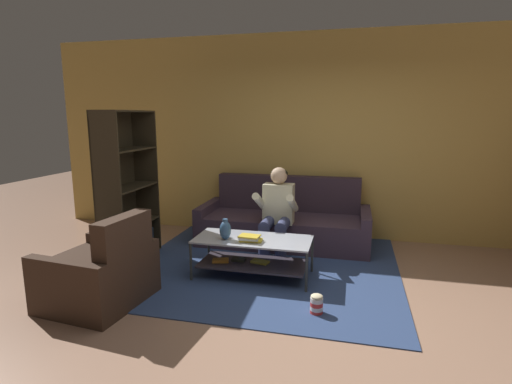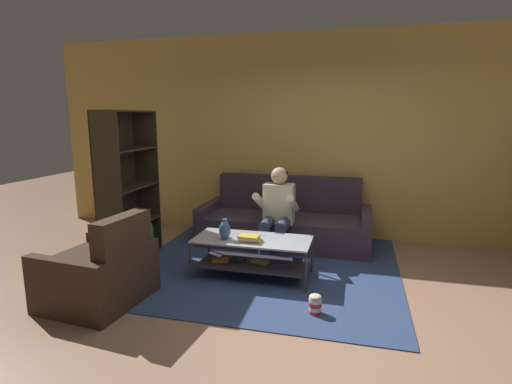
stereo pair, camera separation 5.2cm
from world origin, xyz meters
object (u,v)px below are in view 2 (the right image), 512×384
Objects in this scene: book_stack at (249,238)px; armchair at (100,273)px; coffee_table at (252,251)px; bookshelf at (127,207)px; couch at (285,223)px; person_seated_center at (277,209)px; popcorn_tub at (315,304)px; vase at (225,230)px.

armchair is (-1.24, -0.85, -0.19)m from book_stack.
bookshelf is (-1.62, 0.15, 0.37)m from coffee_table.
armchair is at bearing -145.58° from book_stack.
armchair is (-1.23, -0.95, -0.00)m from coffee_table.
couch is 1.28m from coffee_table.
person_seated_center is at bearing 50.60° from armchair.
person_seated_center reaches higher than book_stack.
person_seated_center is at bearing 114.35° from popcorn_tub.
book_stack is at bearing -8.96° from bookshelf.
person_seated_center is 4.51× the size of book_stack.
popcorn_tub is at bearing -29.23° from vase.
bookshelf reaches higher than vase.
person_seated_center is 1.62m from popcorn_tub.
vase is at bearing 179.70° from book_stack.
couch is 0.64m from person_seated_center.
person_seated_center is 2.18m from armchair.
bookshelf is at bearing 160.67° from popcorn_tub.
book_stack is at bearing -89.28° from coffee_table.
person_seated_center is 1.84m from bookshelf.
book_stack is 1.32× the size of popcorn_tub.
bookshelf is at bearing 171.04° from book_stack.
book_stack is (0.27, -0.00, -0.07)m from vase.
bookshelf reaches higher than person_seated_center.
couch is 10.08× the size of vase.
couch is 1.82× the size of coffee_table.
couch reaches higher than book_stack.
armchair reaches higher than book_stack.
bookshelf is at bearing -162.08° from person_seated_center.
couch is 1.27× the size of bookshelf.
bookshelf is (-1.75, -1.12, 0.37)m from couch.
couch is at bearing 58.31° from armchair.
vase reaches higher than book_stack.
couch is at bearing 83.89° from coffee_table.
bookshelf is 9.66× the size of popcorn_tub.
bookshelf is 1.22m from armchair.
coffee_table is 1.56m from armchair.
armchair is at bearing -70.93° from bookshelf.
armchair is 2.03m from popcorn_tub.
vase is at bearing 41.41° from armchair.
person_seated_center reaches higher than vase.
armchair is (0.38, -1.10, -0.37)m from bookshelf.
vase is at bearing -116.48° from person_seated_center.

